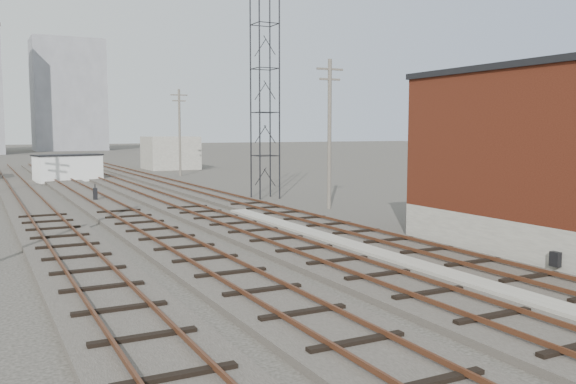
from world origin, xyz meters
TOP-DOWN VIEW (x-y plane):
  - ground at (0.00, 60.00)m, footprint 320.00×320.00m
  - track_right at (2.50, 39.00)m, footprint 3.20×90.00m
  - track_mid_right at (-1.50, 39.00)m, footprint 3.20×90.00m
  - track_mid_left at (-5.50, 39.00)m, footprint 3.20×90.00m
  - track_left at (-9.50, 39.00)m, footprint 3.20×90.00m
  - platform_curb at (0.50, 14.00)m, footprint 0.90×28.00m
  - brick_building at (7.50, 12.00)m, footprint 6.54×12.20m
  - lattice_tower at (5.50, 35.00)m, footprint 1.60×1.60m
  - utility_pole_right_a at (6.50, 28.00)m, footprint 1.80×0.24m
  - utility_pole_right_b at (6.50, 58.00)m, footprint 1.80×0.24m
  - apartment_right at (8.00, 150.00)m, footprint 16.00×12.00m
  - shed_right at (9.00, 70.00)m, footprint 6.00×6.00m
  - switch_stand at (-5.61, 37.81)m, footprint 0.28×0.28m
  - site_trailer at (-4.83, 56.42)m, footprint 6.42×3.80m

SIDE VIEW (x-z plane):
  - ground at x=0.00m, z-range 0.00..0.00m
  - track_right at x=2.50m, z-range -0.09..0.30m
  - track_mid_right at x=-1.50m, z-range -0.09..0.30m
  - track_mid_left at x=-5.50m, z-range -0.09..0.30m
  - track_left at x=-9.50m, z-range -0.09..0.30m
  - platform_curb at x=0.50m, z-range 0.00..0.26m
  - switch_stand at x=-5.61m, z-range -0.03..1.12m
  - site_trailer at x=-4.83m, z-range 0.01..2.54m
  - shed_right at x=9.00m, z-range 0.00..4.00m
  - brick_building at x=7.50m, z-range 0.02..7.24m
  - utility_pole_right_a at x=6.50m, z-range 0.30..9.30m
  - utility_pole_right_b at x=6.50m, z-range 0.30..9.30m
  - lattice_tower at x=5.50m, z-range 0.00..15.00m
  - apartment_right at x=8.00m, z-range 0.00..26.00m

